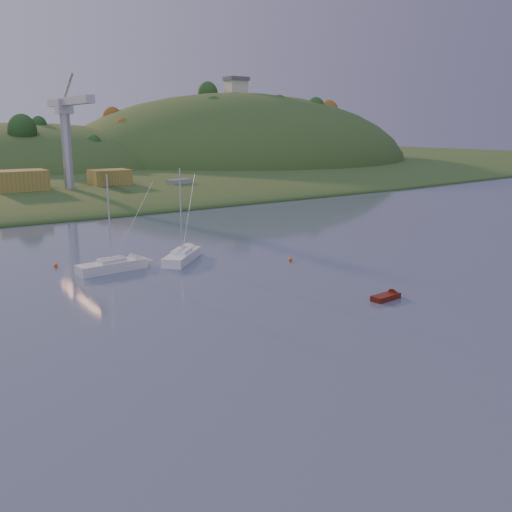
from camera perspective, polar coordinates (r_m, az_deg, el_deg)
shore_slope at (r=180.73m, az=-22.79°, el=6.56°), size 640.00×150.00×7.00m
hill_center at (r=226.67m, az=-22.71°, el=7.65°), size 140.00×120.00×36.00m
hill_right at (r=245.12m, az=-1.92°, el=8.95°), size 150.00×130.00×60.00m
hilltop_house at (r=245.12m, az=-1.98°, el=16.76°), size 9.00×7.00×6.45m
hillside_trees at (r=200.28m, az=-24.00°, el=6.98°), size 280.00×50.00×32.00m
wharf at (r=140.38m, az=-17.12°, el=5.95°), size 42.00×16.00×2.40m
shed_west at (r=137.72m, az=-22.54°, el=6.93°), size 11.00×8.00×4.80m
shed_east at (r=144.51m, az=-14.41°, el=7.57°), size 9.00×7.00×4.00m
dock_crane at (r=135.20m, az=-18.34°, el=12.42°), size 3.20×28.00×20.30m
sailboat_near at (r=72.59m, az=-7.40°, el=0.05°), size 7.80×7.70×11.70m
sailboat_far at (r=69.33m, az=-14.22°, el=-0.87°), size 8.38×3.19×11.36m
red_tender at (r=58.31m, az=13.29°, el=-3.88°), size 3.88×1.60×1.29m
work_vessel at (r=145.55m, az=-7.66°, el=6.68°), size 15.21×8.13×3.71m
buoy_1 at (r=72.33m, az=3.47°, el=-0.32°), size 0.50×0.50×0.50m
buoy_3 at (r=73.38m, az=-19.40°, el=-0.85°), size 0.50×0.50×0.50m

